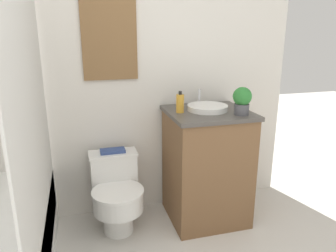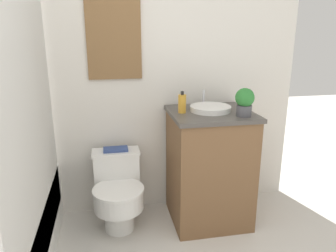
{
  "view_description": "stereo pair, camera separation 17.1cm",
  "coord_description": "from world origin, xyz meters",
  "px_view_note": "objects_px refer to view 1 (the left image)",
  "views": [
    {
      "loc": [
        -0.18,
        -0.69,
        1.49
      ],
      "look_at": [
        0.4,
        1.39,
        0.85
      ],
      "focal_mm": 35.0,
      "sensor_mm": 36.0,
      "label": 1
    },
    {
      "loc": [
        -0.01,
        -0.73,
        1.49
      ],
      "look_at": [
        0.4,
        1.39,
        0.85
      ],
      "focal_mm": 35.0,
      "sensor_mm": 36.0,
      "label": 2
    }
  ],
  "objects_px": {
    "toilet": "(116,192)",
    "sink": "(207,108)",
    "soap_bottle": "(180,103)",
    "potted_plant": "(242,100)",
    "book_on_tank": "(113,151)"
  },
  "relations": [
    {
      "from": "book_on_tank",
      "to": "sink",
      "type": "bearing_deg",
      "value": -11.42
    },
    {
      "from": "toilet",
      "to": "sink",
      "type": "distance_m",
      "value": 0.95
    },
    {
      "from": "sink",
      "to": "soap_bottle",
      "type": "relative_size",
      "value": 2.14
    },
    {
      "from": "sink",
      "to": "book_on_tank",
      "type": "xyz_separation_m",
      "value": [
        -0.72,
        0.14,
        -0.33
      ]
    },
    {
      "from": "sink",
      "to": "book_on_tank",
      "type": "distance_m",
      "value": 0.8
    },
    {
      "from": "sink",
      "to": "soap_bottle",
      "type": "height_order",
      "value": "soap_bottle"
    },
    {
      "from": "toilet",
      "to": "potted_plant",
      "type": "height_order",
      "value": "potted_plant"
    },
    {
      "from": "potted_plant",
      "to": "book_on_tank",
      "type": "bearing_deg",
      "value": 159.69
    },
    {
      "from": "potted_plant",
      "to": "toilet",
      "type": "bearing_deg",
      "value": 167.62
    },
    {
      "from": "sink",
      "to": "potted_plant",
      "type": "bearing_deg",
      "value": -45.45
    },
    {
      "from": "sink",
      "to": "potted_plant",
      "type": "relative_size",
      "value": 1.71
    },
    {
      "from": "book_on_tank",
      "to": "potted_plant",
      "type": "bearing_deg",
      "value": -20.31
    },
    {
      "from": "toilet",
      "to": "sink",
      "type": "height_order",
      "value": "sink"
    },
    {
      "from": "toilet",
      "to": "sink",
      "type": "bearing_deg",
      "value": -0.7
    },
    {
      "from": "toilet",
      "to": "sink",
      "type": "relative_size",
      "value": 1.68
    }
  ]
}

